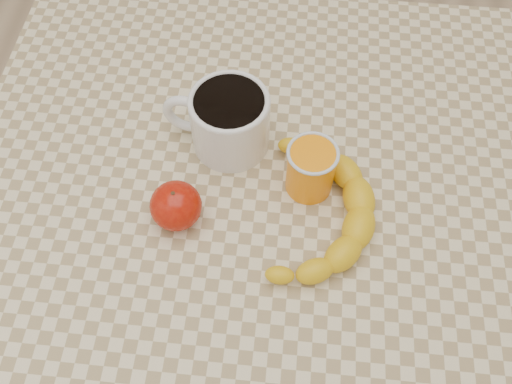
# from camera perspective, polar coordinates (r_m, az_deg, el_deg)

# --- Properties ---
(ground) EXTENTS (3.00, 3.00, 0.00)m
(ground) POSITION_cam_1_polar(r_m,az_deg,el_deg) (1.44, 0.00, -16.10)
(ground) COLOR tan
(ground) RESTS_ON ground
(table) EXTENTS (0.80, 0.80, 0.75)m
(table) POSITION_cam_1_polar(r_m,az_deg,el_deg) (0.81, 0.00, -3.85)
(table) COLOR beige
(table) RESTS_ON ground
(coffee_mug) EXTENTS (0.15, 0.12, 0.09)m
(coffee_mug) POSITION_cam_1_polar(r_m,az_deg,el_deg) (0.75, -2.84, 7.27)
(coffee_mug) COLOR white
(coffee_mug) RESTS_ON table
(orange_juice_glass) EXTENTS (0.07, 0.07, 0.08)m
(orange_juice_glass) POSITION_cam_1_polar(r_m,az_deg,el_deg) (0.72, 5.50, 2.33)
(orange_juice_glass) COLOR orange
(orange_juice_glass) RESTS_ON table
(apple) EXTENTS (0.07, 0.07, 0.06)m
(apple) POSITION_cam_1_polar(r_m,az_deg,el_deg) (0.71, -8.02, -1.37)
(apple) COLOR #950C04
(apple) RESTS_ON table
(banana) EXTENTS (0.26, 0.31, 0.04)m
(banana) POSITION_cam_1_polar(r_m,az_deg,el_deg) (0.71, 6.04, -1.93)
(banana) COLOR yellow
(banana) RESTS_ON table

